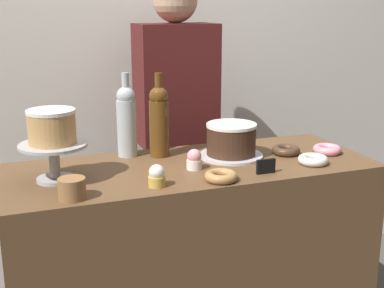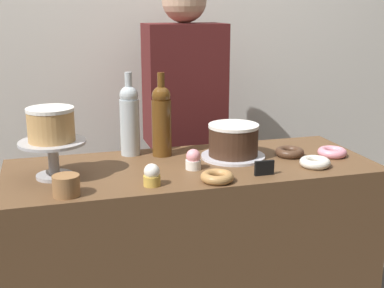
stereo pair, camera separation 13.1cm
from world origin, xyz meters
The scene contains 17 objects.
back_wall centered at (0.00, 0.84, 1.30)m, with size 6.00×0.05×2.60m.
display_counter centered at (0.00, 0.00, 0.45)m, with size 1.35×0.53×0.91m.
cake_stand_pedestal centered at (-0.49, -0.01, 1.00)m, with size 0.23×0.23×0.13m.
white_layer_cake centered at (-0.49, -0.01, 1.09)m, with size 0.16×0.16×0.11m.
silver_serving_platter centered at (0.18, 0.05, 0.91)m, with size 0.25×0.25×0.01m.
chocolate_round_cake centered at (0.18, 0.05, 0.98)m, with size 0.19×0.19×0.12m.
wine_bottle_clear centered at (-0.20, 0.20, 1.05)m, with size 0.08×0.08×0.33m.
wine_bottle_amber centered at (-0.08, 0.16, 1.05)m, with size 0.08×0.08×0.33m.
cupcake_strawberry centered at (-0.01, -0.05, 0.94)m, with size 0.06×0.06×0.07m.
cupcake_vanilla centered at (-0.19, -0.18, 0.94)m, with size 0.06×0.06×0.07m.
donut_pink centered at (0.56, -0.04, 0.92)m, with size 0.11×0.11×0.03m.
donut_sugar centered at (0.43, -0.14, 0.92)m, with size 0.11×0.11×0.03m.
donut_maple centered at (0.03, -0.20, 0.92)m, with size 0.11×0.11×0.03m.
donut_chocolate centered at (0.40, 0.01, 0.92)m, with size 0.11×0.11×0.03m.
cookie_stack centered at (-0.46, -0.20, 0.94)m, with size 0.08×0.08×0.07m.
price_sign_chalkboard centered at (0.21, -0.18, 0.93)m, with size 0.07×0.01×0.05m.
barista_figure centered at (0.12, 0.53, 0.84)m, with size 0.36×0.22×1.60m.
Camera 2 is at (-0.50, -1.73, 1.47)m, focal length 47.75 mm.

